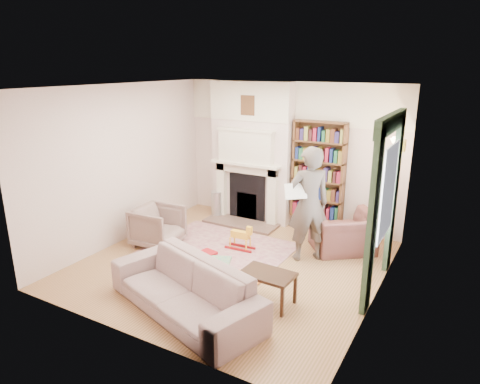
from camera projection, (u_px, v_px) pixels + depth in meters
The scene contains 25 objects.
floor at pixel (232, 263), 6.95m from camera, with size 4.50×4.50×0.00m, color olive.
ceiling at pixel (231, 87), 6.14m from camera, with size 4.50×4.50×0.00m, color white.
wall_back at pixel (290, 154), 8.42m from camera, with size 4.50×4.50×0.00m, color silver.
wall_front at pixel (128, 227), 4.67m from camera, with size 4.50×4.50×0.00m, color silver.
wall_left at pixel (123, 164), 7.61m from camera, with size 4.50×4.50×0.00m, color silver.
wall_right at pixel (383, 203), 5.49m from camera, with size 4.50×4.50×0.00m, color silver.
fireplace at pixel (251, 153), 8.61m from camera, with size 1.70×0.58×2.80m.
bookcase at pixel (318, 171), 8.07m from camera, with size 1.00×0.24×1.85m, color brown.
window at pixel (388, 191), 5.81m from camera, with size 0.02×0.90×1.30m, color silver.
curtain_left at pixel (372, 224), 5.32m from camera, with size 0.07×0.32×2.40m, color #2A422C.
curtain_right at pixel (393, 195), 6.49m from camera, with size 0.07×0.32×2.40m, color #2A422C.
pelmet at pixel (392, 123), 5.57m from camera, with size 0.09×1.70×0.24m, color #2A422C.
wall_sconce at pixel (392, 145), 6.70m from camera, with size 0.20×0.24×0.24m, color gold, non-canonical shape.
rug at pixel (220, 249), 7.50m from camera, with size 2.36×1.81×0.01m, color #CBAE99.
armchair_reading at pixel (344, 232), 7.32m from camera, with size 1.05×0.92×0.68m, color #54312D.
armchair_left at pixel (158, 226), 7.57m from camera, with size 0.75×0.78×0.71m, color gray.
sofa at pixel (185, 288), 5.51m from camera, with size 2.31×0.90×0.67m, color #AB9D8D.
man_reading at pixel (309, 204), 6.86m from camera, with size 0.69×0.45×1.90m, color #504640.
newspaper at pixel (296, 191), 6.69m from camera, with size 0.36×0.02×0.25m, color white.
coffee_table at pixel (267, 288), 5.74m from camera, with size 0.70×0.45×0.45m, color #351F12, non-canonical shape.
paraffin_heater at pixel (217, 204), 9.03m from camera, with size 0.24×0.24×0.55m, color #B7B9C0.
rocking_horse at pixel (240, 237), 7.42m from camera, with size 0.52×0.21×0.45m, color yellow, non-canonical shape.
board_game at pixel (218, 261), 6.96m from camera, with size 0.38×0.38×0.03m, color #B7BF43.
game_box_lid at pixel (209, 252), 7.27m from camera, with size 0.27×0.18×0.04m, color #AE131B.
comic_annuals at pixel (228, 275), 6.52m from camera, with size 1.02×0.58×0.02m.
Camera 1 is at (3.21, -5.44, 3.12)m, focal length 32.00 mm.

